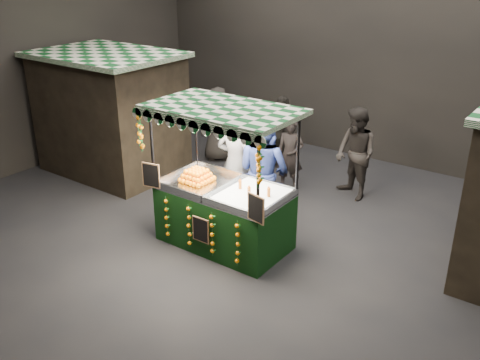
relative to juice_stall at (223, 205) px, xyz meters
The scene contains 10 objects.
ground 0.86m from the juice_stall, 30.14° to the left, with size 12.00×12.00×0.00m, color black.
market_hall 2.69m from the juice_stall, 30.14° to the left, with size 12.10×10.10×5.05m.
neighbour_stall_left 4.23m from the juice_stall, 162.92° to the left, with size 3.00×2.20×2.60m.
juice_stall is the anchor object (origin of this frame).
vendor_grey 1.23m from the juice_stall, 117.11° to the left, with size 0.79×0.59×1.97m.
vendor_blue 1.01m from the juice_stall, 80.80° to the left, with size 1.12×0.93×2.08m.
shopper_0 2.55m from the juice_stall, 96.06° to the left, with size 0.63×0.51×1.50m.
shopper_1 3.14m from the juice_stall, 72.78° to the left, with size 1.10×1.03×1.81m.
shopper_2 3.53m from the juice_stall, 106.33° to the left, with size 1.02×0.95×1.68m.
shopper_4 3.97m from the juice_stall, 129.37° to the left, with size 1.00×0.92×1.71m.
Camera 1 is at (4.33, -6.29, 4.48)m, focal length 39.54 mm.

